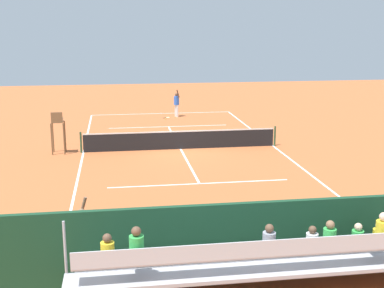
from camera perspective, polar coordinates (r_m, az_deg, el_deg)
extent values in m
plane|color=#BC6033|center=(27.06, -1.27, -0.56)|extent=(60.00, 60.00, 0.00)
cube|color=white|center=(37.78, -3.41, 3.39)|extent=(10.00, 0.10, 0.01)
cube|color=white|center=(16.73, 3.64, -9.46)|extent=(10.00, 0.10, 0.01)
cube|color=white|center=(28.12, 8.89, -0.18)|extent=(0.10, 22.00, 0.01)
cube|color=white|center=(26.91, -11.89, -0.92)|extent=(0.10, 22.00, 0.01)
cube|color=white|center=(32.93, -2.62, 1.93)|extent=(7.50, 0.10, 0.01)
cube|color=white|center=(21.30, 0.83, -4.39)|extent=(7.50, 0.10, 0.01)
cube|color=white|center=(27.06, -1.27, -0.55)|extent=(0.10, 12.10, 0.01)
cube|color=white|center=(37.78, -3.41, 3.39)|extent=(0.10, 0.30, 0.01)
cube|color=black|center=(26.96, -1.27, 0.38)|extent=(10.00, 0.02, 0.91)
cube|color=white|center=(26.86, -1.28, 1.39)|extent=(10.00, 0.04, 0.06)
cylinder|color=#2D5133|center=(28.03, 9.12, 0.89)|extent=(0.10, 0.10, 1.07)
cylinder|color=#2D5133|center=(26.79, -12.15, 0.18)|extent=(0.10, 0.10, 1.07)
cube|color=#194228|center=(13.66, 6.39, -10.37)|extent=(18.00, 0.16, 2.00)
cube|color=#B2B2B7|center=(13.69, 6.69, -13.92)|extent=(9.00, 0.10, 0.45)
cube|color=#B2B2B7|center=(13.30, 7.12, -13.88)|extent=(9.00, 0.80, 0.08)
cube|color=#B2B2B7|center=(13.71, 6.66, -13.87)|extent=(9.00, 0.04, 0.45)
cube|color=silver|center=(13.03, 7.29, -12.44)|extent=(8.60, 0.36, 0.04)
cube|color=silver|center=(12.79, 7.54, -11.97)|extent=(8.60, 0.03, 0.36)
cube|color=#B2B2B7|center=(12.42, 8.20, -13.67)|extent=(9.00, 0.80, 0.08)
cube|color=#B2B2B7|center=(12.82, 7.67, -13.66)|extent=(9.00, 0.04, 0.45)
cube|color=silver|center=(12.15, 8.40, -12.11)|extent=(8.60, 0.36, 0.04)
cube|color=silver|center=(11.91, 8.69, -11.60)|extent=(8.60, 0.03, 0.36)
cube|color=#B2B2B7|center=(11.53, 9.44, -13.43)|extent=(9.00, 0.80, 0.08)
cube|color=#B2B2B7|center=(11.94, 8.83, -13.43)|extent=(9.00, 0.04, 0.45)
cube|color=silver|center=(11.27, 9.68, -11.74)|extent=(8.60, 0.36, 0.04)
cube|color=silver|center=(11.03, 10.01, -11.18)|extent=(8.60, 0.03, 0.36)
cylinder|color=#B2B2B7|center=(11.87, -13.68, -13.56)|extent=(0.06, 0.06, 2.35)
cube|color=#2D2D33|center=(14.29, 19.55, -10.57)|extent=(0.32, 0.40, 0.12)
cylinder|color=yellow|center=(14.08, 19.86, -9.69)|extent=(0.30, 0.30, 0.45)
sphere|color=beige|center=(13.96, 19.97, -8.46)|extent=(0.20, 0.20, 0.20)
cube|color=#2D2D33|center=(10.90, -6.13, -12.27)|extent=(0.32, 0.40, 0.12)
cylinder|color=green|center=(10.67, -6.14, -11.17)|extent=(0.30, 0.30, 0.45)
sphere|color=brown|center=(10.54, -6.18, -9.56)|extent=(0.20, 0.20, 0.20)
cube|color=#2D2D33|center=(11.82, -9.23, -12.69)|extent=(0.32, 0.40, 0.12)
cylinder|color=yellow|center=(11.59, -9.29, -11.68)|extent=(0.30, 0.30, 0.45)
sphere|color=brown|center=(11.45, -9.35, -10.20)|extent=(0.20, 0.20, 0.20)
cube|color=#2D2D33|center=(12.75, 14.63, -10.94)|extent=(0.32, 0.40, 0.12)
cylinder|color=green|center=(12.54, 14.92, -9.97)|extent=(0.30, 0.30, 0.45)
sphere|color=#8C6647|center=(12.42, 15.01, -8.59)|extent=(0.20, 0.20, 0.20)
cube|color=#2D2D33|center=(14.04, 17.48, -10.84)|extent=(0.32, 0.40, 0.12)
cylinder|color=green|center=(13.83, 17.78, -9.95)|extent=(0.30, 0.30, 0.45)
sphere|color=beige|center=(13.71, 17.87, -8.70)|extent=(0.20, 0.20, 0.20)
cube|color=#2D2D33|center=(12.27, 19.90, -10.02)|extent=(0.32, 0.40, 0.12)
cylinder|color=yellow|center=(12.07, 20.27, -8.98)|extent=(0.30, 0.30, 0.45)
sphere|color=beige|center=(11.96, 20.40, -7.54)|extent=(0.20, 0.20, 0.20)
cube|color=#2D2D33|center=(12.28, 8.27, -11.61)|extent=(0.32, 0.40, 0.12)
cylinder|color=#9399A3|center=(12.06, 8.48, -10.61)|extent=(0.30, 0.30, 0.45)
sphere|color=brown|center=(11.93, 8.54, -9.18)|extent=(0.20, 0.20, 0.20)
cube|color=#2D2D33|center=(13.58, 12.83, -11.39)|extent=(0.32, 0.40, 0.12)
cylinder|color=white|center=(13.36, 13.08, -10.48)|extent=(0.30, 0.30, 0.45)
sphere|color=brown|center=(13.23, 13.16, -9.19)|extent=(0.20, 0.20, 0.20)
cylinder|color=brown|center=(27.13, -13.83, 0.83)|extent=(0.07, 0.07, 1.60)
cylinder|color=brown|center=(27.20, -15.08, 0.78)|extent=(0.07, 0.07, 1.60)
cylinder|color=brown|center=(26.55, -13.94, 0.55)|extent=(0.07, 0.07, 1.60)
cylinder|color=brown|center=(26.61, -15.22, 0.51)|extent=(0.07, 0.07, 1.60)
cube|color=brown|center=(26.71, -14.62, 2.41)|extent=(0.56, 0.56, 0.06)
cube|color=brown|center=(26.43, -14.70, 2.89)|extent=(0.56, 0.06, 0.48)
cube|color=brown|center=(26.66, -14.08, 2.75)|extent=(0.04, 0.48, 0.04)
cube|color=brown|center=(26.71, -15.19, 2.70)|extent=(0.04, 0.48, 0.04)
cube|color=#234C2D|center=(15.24, 13.72, -10.35)|extent=(1.80, 0.40, 0.05)
cylinder|color=#234C2D|center=(15.62, 16.27, -10.82)|extent=(0.06, 0.06, 0.45)
cylinder|color=#234C2D|center=(15.08, 10.98, -11.41)|extent=(0.06, 0.06, 0.45)
cube|color=#234C2D|center=(14.98, 14.04, -9.56)|extent=(1.80, 0.04, 0.36)
cube|color=#334C8C|center=(14.53, 5.72, -12.41)|extent=(0.90, 0.36, 0.36)
cylinder|color=white|center=(36.45, -1.80, 3.72)|extent=(0.14, 0.14, 0.85)
cylinder|color=white|center=(36.26, -1.63, 3.67)|extent=(0.14, 0.14, 0.85)
cylinder|color=blue|center=(36.24, -1.73, 4.82)|extent=(0.47, 0.47, 0.60)
sphere|color=brown|center=(36.18, -1.73, 5.46)|extent=(0.22, 0.22, 0.22)
cylinder|color=brown|center=(35.98, -1.56, 5.57)|extent=(0.26, 0.18, 0.55)
cylinder|color=brown|center=(36.42, -1.90, 4.91)|extent=(0.12, 0.12, 0.50)
cylinder|color=black|center=(35.90, -3.02, 2.89)|extent=(0.25, 0.18, 0.03)
torus|color=#D8CC4C|center=(36.07, -2.68, 2.94)|extent=(0.42, 0.42, 0.02)
cylinder|color=white|center=(36.07, -2.68, 2.94)|extent=(0.25, 0.25, 0.00)
sphere|color=#CCDB33|center=(35.36, -2.95, 2.76)|extent=(0.07, 0.07, 0.07)
cylinder|color=#232328|center=(14.40, -11.98, -11.80)|extent=(0.14, 0.14, 0.85)
cylinder|color=#232328|center=(14.60, -11.80, -11.44)|extent=(0.14, 0.14, 0.85)
cylinder|color=red|center=(14.22, -12.03, -8.97)|extent=(0.41, 0.41, 0.60)
sphere|color=#8C6647|center=(14.07, -12.11, -7.42)|extent=(0.22, 0.22, 0.22)
cylinder|color=#8C6647|center=(14.24, -11.94, -6.77)|extent=(0.26, 0.13, 0.55)
cylinder|color=#8C6647|center=(14.01, -12.22, -9.19)|extent=(0.10, 0.10, 0.50)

